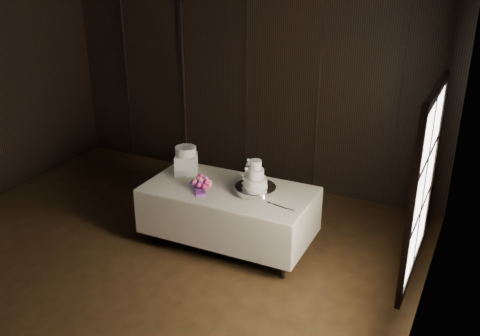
% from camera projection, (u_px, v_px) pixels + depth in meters
% --- Properties ---
extents(room, '(6.08, 7.08, 3.08)m').
position_uv_depth(room, '(85.00, 166.00, 5.01)').
color(room, black).
rests_on(room, ground).
extents(window, '(0.06, 1.16, 1.56)m').
position_uv_depth(window, '(424.00, 185.00, 4.14)').
color(window, black).
rests_on(window, room).
extents(display_table, '(2.00, 1.07, 0.76)m').
position_uv_depth(display_table, '(229.00, 214.00, 6.42)').
color(display_table, silver).
rests_on(display_table, ground).
extents(cake_stand, '(0.51, 0.51, 0.09)m').
position_uv_depth(cake_stand, '(255.00, 190.00, 6.15)').
color(cake_stand, silver).
rests_on(cake_stand, display_table).
extents(wedding_cake, '(0.31, 0.27, 0.32)m').
position_uv_depth(wedding_cake, '(253.00, 176.00, 6.08)').
color(wedding_cake, white).
rests_on(wedding_cake, cake_stand).
extents(bouquet, '(0.52, 0.51, 0.20)m').
position_uv_depth(bouquet, '(201.00, 183.00, 6.26)').
color(bouquet, '#DA5368').
rests_on(bouquet, display_table).
extents(box_pedestal, '(0.34, 0.34, 0.25)m').
position_uv_depth(box_pedestal, '(186.00, 164.00, 6.65)').
color(box_pedestal, white).
rests_on(box_pedestal, display_table).
extents(small_cake, '(0.28, 0.28, 0.10)m').
position_uv_depth(small_cake, '(186.00, 151.00, 6.58)').
color(small_cake, white).
rests_on(small_cake, box_pedestal).
extents(cake_knife, '(0.37, 0.11, 0.01)m').
position_uv_depth(cake_knife, '(277.00, 205.00, 5.87)').
color(cake_knife, silver).
rests_on(cake_knife, display_table).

